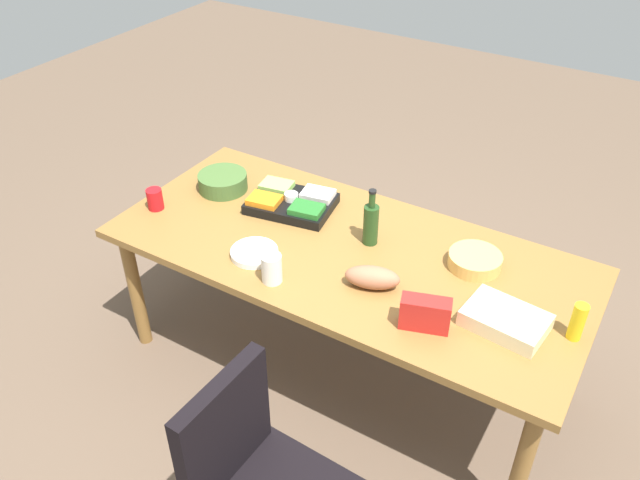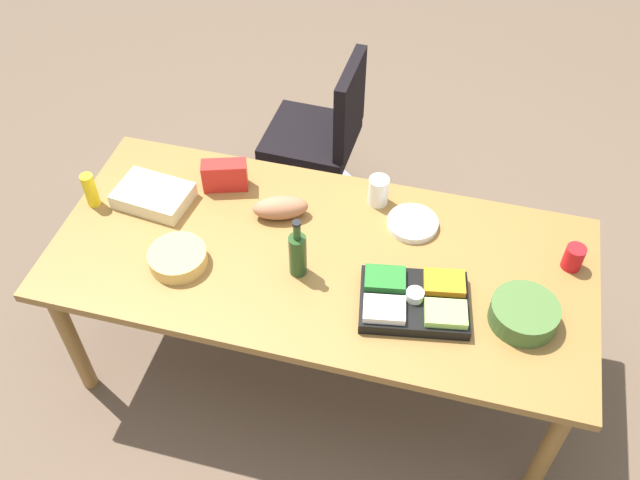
{
  "view_description": "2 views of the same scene",
  "coord_description": "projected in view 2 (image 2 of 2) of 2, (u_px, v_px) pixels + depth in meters",
  "views": [
    {
      "loc": [
        1.16,
        -2.14,
        2.59
      ],
      "look_at": [
        -0.11,
        -0.06,
        0.81
      ],
      "focal_mm": 36.37,
      "sensor_mm": 36.0,
      "label": 1
    },
    {
      "loc": [
        -0.48,
        1.85,
        2.97
      ],
      "look_at": [
        0.02,
        -0.07,
        0.79
      ],
      "focal_mm": 39.35,
      "sensor_mm": 36.0,
      "label": 2
    }
  ],
  "objects": [
    {
      "name": "ground_plane",
      "position": [
        320.0,
        358.0,
        3.48
      ],
      "size": [
        10.0,
        10.0,
        0.0
      ],
      "primitive_type": "plane",
      "color": "brown"
    },
    {
      "name": "red_solo_cup",
      "position": [
        574.0,
        257.0,
        2.83
      ],
      "size": [
        0.09,
        0.09,
        0.11
      ],
      "primitive_type": "cylinder",
      "rotation": [
        0.0,
        0.0,
        0.19
      ],
      "color": "red",
      "rests_on": "conference_table"
    },
    {
      "name": "conference_table",
      "position": [
        320.0,
        267.0,
        2.97
      ],
      "size": [
        2.25,
        1.02,
        0.77
      ],
      "color": "olive",
      "rests_on": "ground"
    },
    {
      "name": "chip_bag_red",
      "position": [
        225.0,
        175.0,
        3.14
      ],
      "size": [
        0.22,
        0.14,
        0.14
      ],
      "primitive_type": "cube",
      "rotation": [
        0.0,
        0.0,
        0.32
      ],
      "color": "red",
      "rests_on": "conference_table"
    },
    {
      "name": "paper_plate_stack",
      "position": [
        413.0,
        223.0,
        3.02
      ],
      "size": [
        0.27,
        0.27,
        0.03
      ],
      "primitive_type": "cylinder",
      "rotation": [
        0.0,
        0.0,
        -0.28
      ],
      "color": "white",
      "rests_on": "conference_table"
    },
    {
      "name": "wine_bottle",
      "position": [
        298.0,
        253.0,
        2.77
      ],
      "size": [
        0.09,
        0.09,
        0.29
      ],
      "color": "#22421B",
      "rests_on": "conference_table"
    },
    {
      "name": "mustard_bottle",
      "position": [
        90.0,
        190.0,
        3.06
      ],
      "size": [
        0.07,
        0.07,
        0.17
      ],
      "primitive_type": "cylinder",
      "rotation": [
        0.0,
        0.0,
        -0.3
      ],
      "color": "yellow",
      "rests_on": "conference_table"
    },
    {
      "name": "office_chair",
      "position": [
        319.0,
        150.0,
        3.97
      ],
      "size": [
        0.56,
        0.56,
        0.96
      ],
      "color": "gray",
      "rests_on": "ground"
    },
    {
      "name": "bread_loaf",
      "position": [
        280.0,
        208.0,
        3.03
      ],
      "size": [
        0.26,
        0.19,
        0.1
      ],
      "primitive_type": "ellipsoid",
      "rotation": [
        0.0,
        0.0,
        0.35
      ],
      "color": "#A56749",
      "rests_on": "conference_table"
    },
    {
      "name": "veggie_tray",
      "position": [
        414.0,
        300.0,
        2.71
      ],
      "size": [
        0.47,
        0.37,
        0.09
      ],
      "color": "black",
      "rests_on": "conference_table"
    },
    {
      "name": "sheet_cake",
      "position": [
        153.0,
        196.0,
        3.1
      ],
      "size": [
        0.34,
        0.25,
        0.07
      ],
      "primitive_type": "cube",
      "rotation": [
        0.0,
        0.0,
        -0.11
      ],
      "color": "beige",
      "rests_on": "conference_table"
    },
    {
      "name": "mayo_jar",
      "position": [
        378.0,
        191.0,
        3.08
      ],
      "size": [
        0.11,
        0.11,
        0.14
      ],
      "primitive_type": "cylinder",
      "rotation": [
        0.0,
        0.0,
        0.34
      ],
      "color": "white",
      "rests_on": "conference_table"
    },
    {
      "name": "chip_bowl",
      "position": [
        178.0,
        258.0,
        2.86
      ],
      "size": [
        0.27,
        0.27,
        0.06
      ],
      "primitive_type": "cylinder",
      "rotation": [
        0.0,
        0.0,
        -0.13
      ],
      "color": "#E1B058",
      "rests_on": "conference_table"
    },
    {
      "name": "salad_bowl",
      "position": [
        524.0,
        314.0,
        2.66
      ],
      "size": [
        0.27,
        0.27,
        0.09
      ],
      "primitive_type": "cylinder",
      "rotation": [
        0.0,
        0.0,
        0.05
      ],
      "color": "#42622D",
      "rests_on": "conference_table"
    }
  ]
}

